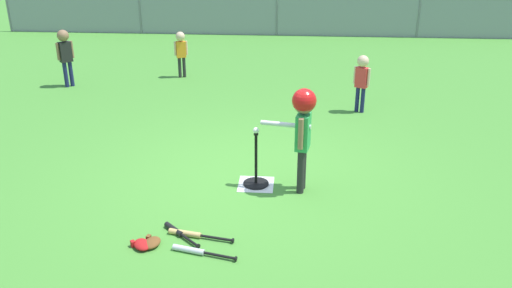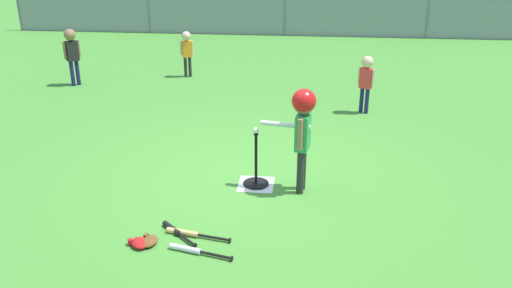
{
  "view_description": "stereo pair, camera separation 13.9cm",
  "coord_description": "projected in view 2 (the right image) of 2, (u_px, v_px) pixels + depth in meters",
  "views": [
    {
      "loc": [
        0.57,
        -6.06,
        3.02
      ],
      "look_at": [
        0.12,
        -0.24,
        0.55
      ],
      "focal_mm": 36.76,
      "sensor_mm": 36.0,
      "label": 1
    },
    {
      "loc": [
        0.7,
        -6.05,
        3.02
      ],
      "look_at": [
        0.12,
        -0.24,
        0.55
      ],
      "focal_mm": 36.76,
      "sensor_mm": 36.0,
      "label": 2
    }
  ],
  "objects": [
    {
      "name": "spare_bat_wood",
      "position": [
        189.0,
        233.0,
        5.47
      ],
      "size": [
        0.71,
        0.19,
        0.06
      ],
      "color": "#DBB266",
      "rests_on": "ground_plane"
    },
    {
      "name": "home_plate",
      "position": [
        256.0,
        184.0,
        6.55
      ],
      "size": [
        0.44,
        0.44,
        0.01
      ],
      "primitive_type": "cube",
      "color": "white",
      "rests_on": "ground_plane"
    },
    {
      "name": "fielder_deep_right",
      "position": [
        187.0,
        48.0,
        10.91
      ],
      "size": [
        0.27,
        0.19,
        0.96
      ],
      "color": "#262626",
      "rests_on": "ground_plane"
    },
    {
      "name": "ground_plane",
      "position": [
        248.0,
        176.0,
        6.79
      ],
      "size": [
        60.0,
        60.0,
        0.0
      ],
      "primitive_type": "plane",
      "color": "#478C33"
    },
    {
      "name": "baseball_on_tee",
      "position": [
        256.0,
        130.0,
        6.27
      ],
      "size": [
        0.07,
        0.07,
        0.07
      ],
      "primitive_type": "sphere",
      "color": "white",
      "rests_on": "batting_tee"
    },
    {
      "name": "fielder_near_left",
      "position": [
        72.0,
        50.0,
        10.28
      ],
      "size": [
        0.25,
        0.26,
        1.13
      ],
      "color": "#191E4C",
      "rests_on": "ground_plane"
    },
    {
      "name": "batter_child",
      "position": [
        303.0,
        120.0,
        6.05
      ],
      "size": [
        0.65,
        0.36,
        1.29
      ],
      "color": "#262626",
      "rests_on": "ground_plane"
    },
    {
      "name": "spare_bat_black",
      "position": [
        175.0,
        231.0,
        5.51
      ],
      "size": [
        0.46,
        0.43,
        0.06
      ],
      "color": "black",
      "rests_on": "ground_plane"
    },
    {
      "name": "fielder_near_right",
      "position": [
        366.0,
        77.0,
        8.79
      ],
      "size": [
        0.26,
        0.2,
        0.99
      ],
      "color": "#191E4C",
      "rests_on": "ground_plane"
    },
    {
      "name": "batting_tee",
      "position": [
        256.0,
        177.0,
        6.51
      ],
      "size": [
        0.32,
        0.32,
        0.69
      ],
      "color": "black",
      "rests_on": "ground_plane"
    },
    {
      "name": "glove_near_bats",
      "position": [
        149.0,
        241.0,
        5.32
      ],
      "size": [
        0.2,
        0.25,
        0.07
      ],
      "color": "brown",
      "rests_on": "ground_plane"
    },
    {
      "name": "outfield_fence",
      "position": [
        285.0,
        14.0,
        14.99
      ],
      "size": [
        16.06,
        0.06,
        1.15
      ],
      "color": "slate",
      "rests_on": "ground_plane"
    },
    {
      "name": "spare_bat_silver",
      "position": [
        192.0,
        250.0,
        5.19
      ],
      "size": [
        0.67,
        0.21,
        0.06
      ],
      "color": "silver",
      "rests_on": "ground_plane"
    },
    {
      "name": "glove_by_plate",
      "position": [
        139.0,
        243.0,
        5.29
      ],
      "size": [
        0.26,
        0.27,
        0.07
      ],
      "color": "#B21919",
      "rests_on": "ground_plane"
    }
  ]
}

